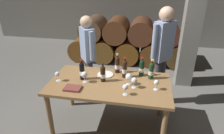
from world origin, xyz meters
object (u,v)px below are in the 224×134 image
object	(u,v)px
sommelier_presenting	(163,49)
wine_glass_0	(134,81)
dining_table	(109,88)
taster_seated_left	(88,51)
wine_bottle_0	(82,71)
wine_glass_5	(156,83)
wine_bottle_2	(125,69)
wine_bottle_1	(117,65)
serving_plate	(105,74)
wine_bottle_4	(151,71)
wine_bottle_3	(142,68)
wine_glass_1	(57,74)
wine_glass_4	(125,88)
wine_bottle_5	(103,74)
wine_glass_2	(129,77)
wine_glass_3	(84,75)
tasting_notebook	(73,88)

from	to	relation	value
sommelier_presenting	wine_glass_0	bearing A→B (deg)	-115.10
dining_table	taster_seated_left	world-z (taller)	taster_seated_left
dining_table	taster_seated_left	size ratio (longest dim) A/B	1.10
wine_bottle_0	wine_glass_5	size ratio (longest dim) A/B	2.17
wine_bottle_2	sommelier_presenting	size ratio (longest dim) A/B	0.19
wine_bottle_1	serving_plate	xyz separation A→B (m)	(-0.16, -0.12, -0.13)
taster_seated_left	wine_bottle_4	bearing A→B (deg)	-24.14
wine_bottle_4	wine_bottle_3	bearing A→B (deg)	152.82
wine_bottle_0	wine_bottle_2	world-z (taller)	wine_bottle_2
wine_glass_1	wine_glass_5	bearing A→B (deg)	0.67
wine_bottle_1	sommelier_presenting	world-z (taller)	sommelier_presenting
wine_glass_4	wine_glass_5	size ratio (longest dim) A/B	1.03
wine_bottle_0	wine_glass_4	bearing A→B (deg)	-24.18
wine_bottle_5	wine_glass_0	distance (m)	0.46
wine_bottle_4	wine_glass_0	size ratio (longest dim) A/B	1.97
serving_plate	taster_seated_left	size ratio (longest dim) A/B	0.16
wine_glass_2	wine_glass_0	bearing A→B (deg)	-40.38
wine_glass_1	wine_glass_3	xyz separation A→B (m)	(0.38, 0.03, 0.01)
wine_bottle_4	dining_table	bearing A→B (deg)	-158.13
wine_bottle_1	wine_bottle_4	size ratio (longest dim) A/B	1.04
wine_glass_0	dining_table	bearing A→B (deg)	168.07
wine_bottle_1	dining_table	bearing A→B (deg)	-99.60
wine_glass_4	wine_bottle_3	bearing A→B (deg)	72.84
wine_bottle_3	wine_glass_3	bearing A→B (deg)	-155.64
serving_plate	wine_glass_4	bearing A→B (deg)	-53.05
taster_seated_left	wine_glass_5	bearing A→B (deg)	-34.10
wine_bottle_1	tasting_notebook	distance (m)	0.79
wine_bottle_0	sommelier_presenting	xyz separation A→B (m)	(1.14, 0.72, 0.15)
dining_table	wine_glass_3	xyz separation A→B (m)	(-0.35, -0.05, 0.21)
dining_table	wine_bottle_4	world-z (taller)	wine_bottle_4
wine_glass_2	sommelier_presenting	xyz separation A→B (m)	(0.47, 0.75, 0.17)
wine_bottle_4	wine_glass_5	bearing A→B (deg)	-76.77
wine_bottle_5	wine_glass_4	distance (m)	0.46
wine_glass_2	wine_glass_5	world-z (taller)	wine_glass_2
wine_glass_5	sommelier_presenting	distance (m)	0.85
wine_glass_4	serving_plate	world-z (taller)	wine_glass_4
wine_glass_0	wine_glass_1	world-z (taller)	wine_glass_0
wine_bottle_5	wine_glass_4	size ratio (longest dim) A/B	1.88
wine_glass_3	wine_bottle_3	bearing A→B (deg)	24.36
dining_table	wine_glass_5	world-z (taller)	wine_glass_5
wine_glass_2	wine_bottle_5	bearing A→B (deg)	175.13
dining_table	wine_glass_5	size ratio (longest dim) A/B	11.88
wine_bottle_0	taster_seated_left	world-z (taller)	taster_seated_left
wine_glass_0	wine_glass_5	xyz separation A→B (m)	(0.29, 0.00, -0.01)
wine_bottle_5	taster_seated_left	bearing A→B (deg)	121.68
wine_glass_0	wine_glass_4	world-z (taller)	wine_glass_0
wine_glass_1	wine_glass_2	xyz separation A→B (m)	(1.00, 0.08, 0.01)
wine_glass_3	sommelier_presenting	bearing A→B (deg)	36.48
wine_glass_1	dining_table	bearing A→B (deg)	6.69
tasting_notebook	wine_bottle_4	bearing A→B (deg)	25.91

